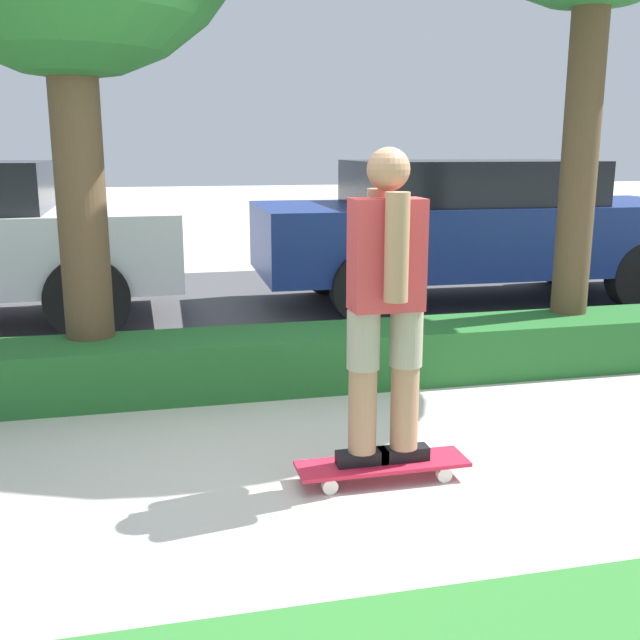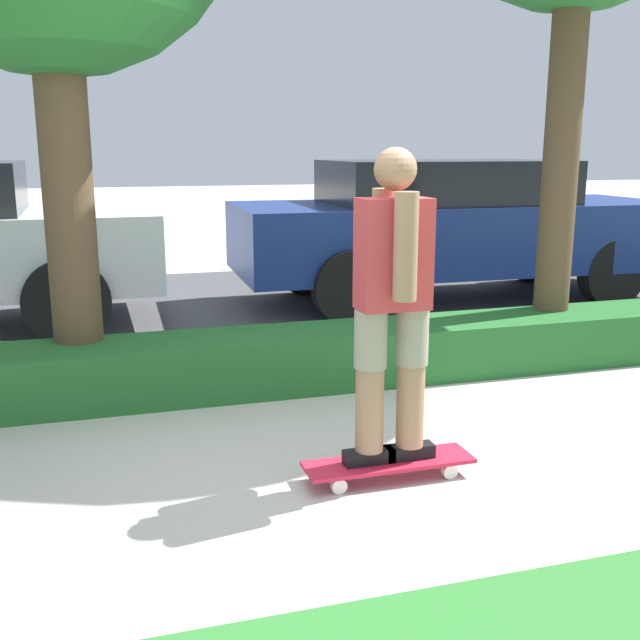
# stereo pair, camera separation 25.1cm
# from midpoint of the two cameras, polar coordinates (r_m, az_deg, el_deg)

# --- Properties ---
(ground_plane) EXTENTS (60.00, 60.00, 0.00)m
(ground_plane) POSITION_cam_midpoint_polar(r_m,az_deg,el_deg) (3.87, 2.21, -12.34)
(ground_plane) COLOR #BCB7AD
(street_asphalt) EXTENTS (12.39, 5.00, 0.01)m
(street_asphalt) POSITION_cam_midpoint_polar(r_m,az_deg,el_deg) (7.80, -5.97, 0.73)
(street_asphalt) COLOR #474749
(street_asphalt) RESTS_ON ground_plane
(hedge_row) EXTENTS (12.39, 0.60, 0.39)m
(hedge_row) POSITION_cam_midpoint_polar(r_m,az_deg,el_deg) (5.26, -2.39, -3.10)
(hedge_row) COLOR #236028
(hedge_row) RESTS_ON ground_plane
(skateboard) EXTENTS (0.88, 0.24, 0.10)m
(skateboard) POSITION_cam_midpoint_polar(r_m,az_deg,el_deg) (3.89, 6.66, -10.96)
(skateboard) COLOR red
(skateboard) RESTS_ON ground_plane
(skater_person) EXTENTS (0.48, 0.40, 1.56)m
(skater_person) POSITION_cam_midpoint_polar(r_m,az_deg,el_deg) (3.63, 7.01, 1.37)
(skater_person) COLOR black
(skater_person) RESTS_ON skateboard
(parked_car_middle) EXTENTS (4.79, 1.84, 1.52)m
(parked_car_middle) POSITION_cam_midpoint_polar(r_m,az_deg,el_deg) (8.31, 12.62, 6.94)
(parked_car_middle) COLOR navy
(parked_car_middle) RESTS_ON ground_plane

